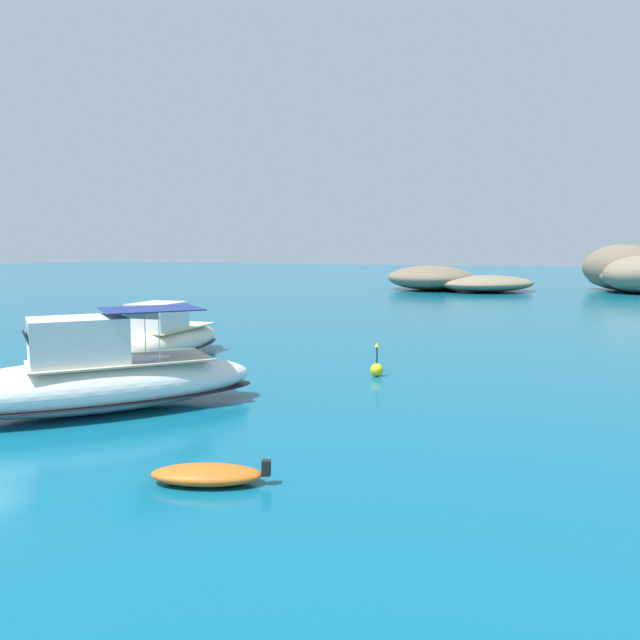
{
  "coord_description": "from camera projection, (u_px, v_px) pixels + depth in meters",
  "views": [
    {
      "loc": [
        18.38,
        -11.93,
        5.43
      ],
      "look_at": [
        1.51,
        20.42,
        1.37
      ],
      "focal_mm": 35.55,
      "sensor_mm": 36.0,
      "label": 1
    }
  ],
  "objects": [
    {
      "name": "motorboat_white",
      "position": [
        95.0,
        380.0,
        21.16
      ],
      "size": [
        9.01,
        10.79,
        3.42
      ],
      "color": "white",
      "rests_on": "ground"
    },
    {
      "name": "dinghy_tender",
      "position": [
        207.0,
        474.0,
        14.72
      ],
      "size": [
        2.82,
        2.11,
        0.58
      ],
      "color": "orange",
      "rests_on": "ground"
    },
    {
      "name": "islet_small",
      "position": [
        451.0,
        280.0,
        85.04
      ],
      "size": [
        23.63,
        17.16,
        3.28
      ],
      "color": "#756651",
      "rests_on": "ground"
    },
    {
      "name": "motorboat_cream",
      "position": [
        163.0,
        340.0,
        31.4
      ],
      "size": [
        4.46,
        10.05,
        2.86
      ],
      "color": "beige",
      "rests_on": "ground"
    },
    {
      "name": "channel_buoy",
      "position": [
        377.0,
        368.0,
        27.24
      ],
      "size": [
        0.56,
        0.56,
        1.48
      ],
      "color": "yellow",
      "rests_on": "ground"
    }
  ]
}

